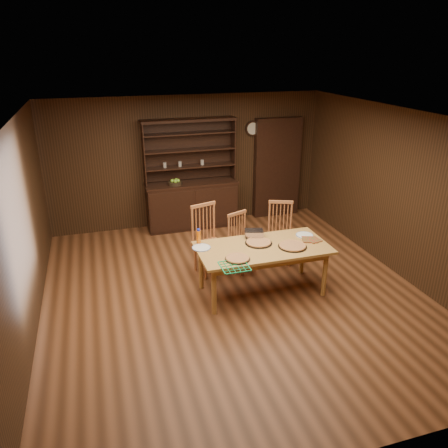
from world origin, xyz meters
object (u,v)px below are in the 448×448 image
object	(u,v)px
chair_center	(240,240)
china_hutch	(192,199)
dining_table	(263,251)
juice_bottle	(199,237)
chair_right	(280,230)
chair_left	(207,236)

from	to	relation	value
chair_center	china_hutch	bearing A→B (deg)	76.95
china_hutch	dining_table	bearing A→B (deg)	-81.65
chair_center	juice_bottle	bearing A→B (deg)	-174.09
chair_center	dining_table	bearing A→B (deg)	-107.54
dining_table	chair_right	bearing A→B (deg)	53.39
dining_table	chair_left	size ratio (longest dim) A/B	1.68
dining_table	chair_left	bearing A→B (deg)	123.96
china_hutch	juice_bottle	world-z (taller)	china_hutch
chair_center	chair_right	xyz separation A→B (m)	(0.75, 0.11, 0.04)
dining_table	chair_center	size ratio (longest dim) A/B	1.96
chair_right	juice_bottle	size ratio (longest dim) A/B	4.41
dining_table	chair_right	xyz separation A→B (m)	(0.67, 0.91, -0.11)
chair_center	chair_right	world-z (taller)	chair_right
juice_bottle	chair_center	bearing A→B (deg)	28.56
dining_table	china_hutch	bearing A→B (deg)	98.35
dining_table	chair_left	xyz separation A→B (m)	(-0.61, 0.90, -0.06)
chair_center	chair_left	bearing A→B (deg)	146.07
china_hutch	chair_left	size ratio (longest dim) A/B	1.91
dining_table	chair_center	distance (m)	0.81
juice_bottle	chair_right	bearing A→B (deg)	19.51
dining_table	juice_bottle	distance (m)	0.96
china_hutch	chair_center	distance (m)	2.07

